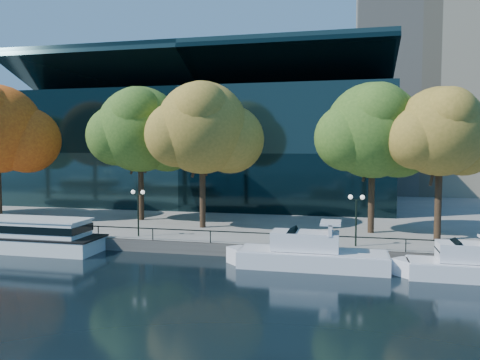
% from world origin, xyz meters
% --- Properties ---
extents(ground, '(160.00, 160.00, 0.00)m').
position_xyz_m(ground, '(0.00, 0.00, 0.00)').
color(ground, black).
rests_on(ground, ground).
extents(promenade, '(90.00, 67.08, 1.00)m').
position_xyz_m(promenade, '(0.00, 36.38, 0.50)').
color(promenade, slate).
rests_on(promenade, ground).
extents(railing, '(88.20, 0.08, 0.99)m').
position_xyz_m(railing, '(0.00, 3.25, 1.94)').
color(railing, black).
rests_on(railing, promenade).
extents(convention_building, '(50.00, 24.57, 21.43)m').
position_xyz_m(convention_building, '(-4.00, 31.79, 8.51)').
color(convention_building, black).
rests_on(convention_building, ground).
extents(office_tower, '(22.50, 22.50, 65.90)m').
position_xyz_m(office_tower, '(28.00, 55.00, 33.02)').
color(office_tower, gray).
rests_on(office_tower, ground).
extents(tour_boat, '(17.49, 3.90, 3.32)m').
position_xyz_m(tour_boat, '(-12.44, 1.32, 1.41)').
color(tour_boat, white).
rests_on(tour_boat, ground).
extents(cruiser_near, '(11.80, 3.04, 3.42)m').
position_xyz_m(cruiser_near, '(12.87, 0.92, 1.06)').
color(cruiser_near, white).
rests_on(cruiser_near, ground).
extents(cruiser_far, '(9.44, 2.62, 3.08)m').
position_xyz_m(cruiser_far, '(23.55, 0.26, 0.98)').
color(cruiser_far, white).
rests_on(cruiser_far, ground).
extents(tree_2, '(11.19, 9.17, 14.05)m').
position_xyz_m(tree_2, '(-5.40, 13.08, 10.38)').
color(tree_2, black).
rests_on(tree_2, promenade).
extents(tree_3, '(10.99, 9.01, 13.95)m').
position_xyz_m(tree_3, '(2.38, 10.01, 10.36)').
color(tree_3, black).
rests_on(tree_3, promenade).
extents(tree_4, '(10.65, 8.73, 13.45)m').
position_xyz_m(tree_4, '(18.04, 10.73, 10.01)').
color(tree_4, black).
rests_on(tree_4, promenade).
extents(tree_5, '(9.17, 7.52, 12.66)m').
position_xyz_m(tree_5, '(23.24, 8.49, 9.82)').
color(tree_5, black).
rests_on(tree_5, promenade).
extents(lamp_1, '(1.26, 0.36, 4.03)m').
position_xyz_m(lamp_1, '(-1.87, 4.50, 3.98)').
color(lamp_1, black).
rests_on(lamp_1, promenade).
extents(lamp_2, '(1.26, 0.36, 4.03)m').
position_xyz_m(lamp_2, '(16.44, 4.50, 3.98)').
color(lamp_2, black).
rests_on(lamp_2, promenade).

